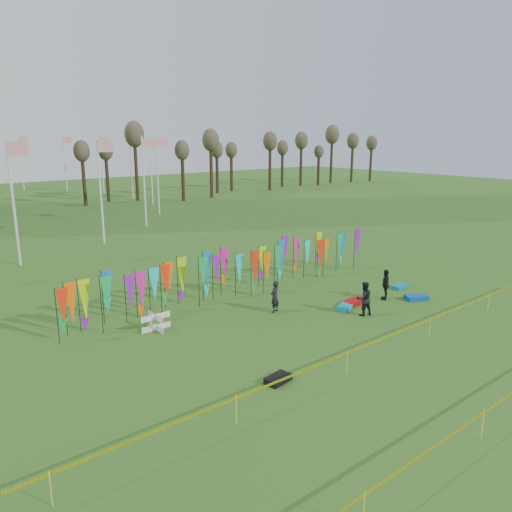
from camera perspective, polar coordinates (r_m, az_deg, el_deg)
ground at (r=20.82m, az=9.40°, el=-9.53°), size 160.00×160.00×0.00m
banner_row at (r=25.75m, az=-2.55°, el=-1.31°), size 18.64×0.64×2.35m
caution_tape_near at (r=19.12m, az=13.96°, el=-9.41°), size 26.00×0.02×0.90m
tree_line at (r=73.21m, az=0.37°, el=12.24°), size 53.92×1.92×7.84m
box_kite at (r=21.82m, az=-11.35°, el=-7.43°), size 0.68×0.68×0.76m
person_left at (r=23.44m, az=2.16°, el=-4.66°), size 0.65×0.56×1.52m
person_mid at (r=23.54m, az=12.24°, el=-4.79°), size 0.89×0.72×1.60m
person_right at (r=26.02m, az=14.59°, el=-3.16°), size 1.05×0.98×1.57m
kite_bag_turquoise at (r=24.43m, az=10.20°, el=-5.71°), size 1.20×0.87×0.22m
kite_bag_blue at (r=26.58m, az=17.86°, el=-4.54°), size 1.25×0.99×0.23m
kite_bag_red at (r=25.17m, az=11.25°, el=-5.14°), size 1.35×0.70×0.24m
kite_bag_black at (r=17.40m, az=2.54°, el=-13.86°), size 1.00×0.68×0.21m
kite_bag_teal at (r=28.27m, az=16.12°, el=-3.36°), size 1.09×0.60×0.20m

